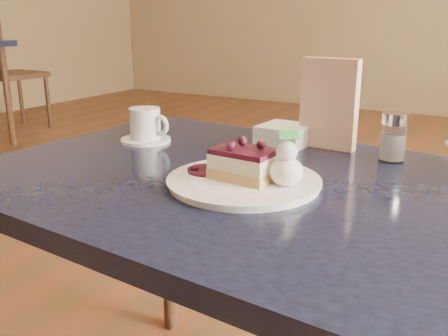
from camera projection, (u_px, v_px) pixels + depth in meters
The scene contains 9 objects.
main_table at pixel (256, 214), 0.94m from camera, with size 1.14×0.80×0.68m.
dessert_plate at pixel (244, 182), 0.88m from camera, with size 0.26×0.26×0.01m, color white.
cheesecake_slice at pixel (244, 164), 0.87m from camera, with size 0.11×0.08×0.05m.
whipped_cream at pixel (286, 171), 0.84m from camera, with size 0.06×0.06×0.05m.
berry_sauce at pixel (207, 170), 0.91m from camera, with size 0.07×0.07×0.01m, color black.
coffee_set at pixel (146, 127), 1.17m from camera, with size 0.13×0.12×0.08m.
menu_card at pixel (329, 104), 1.10m from camera, with size 0.13×0.03×0.20m, color beige.
sugar_shaker at pixel (394, 136), 1.01m from camera, with size 0.05×0.05×0.10m.
napkin_stack at pixel (285, 135), 1.15m from camera, with size 0.11×0.11×0.05m, color white.
Camera 1 is at (0.58, -0.39, 0.97)m, focal length 40.00 mm.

